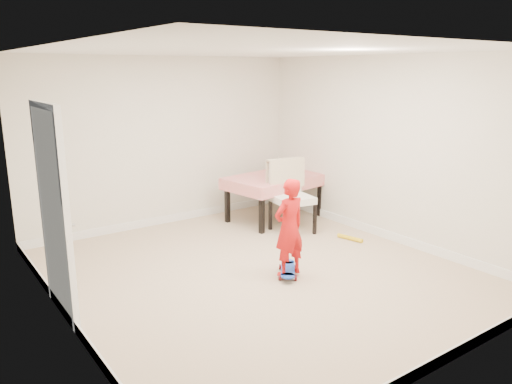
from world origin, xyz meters
TOP-DOWN VIEW (x-y plane):
  - ground at (0.00, 0.00)m, footprint 5.00×5.00m
  - ceiling at (0.00, 0.00)m, footprint 4.50×5.00m
  - wall_back at (0.00, 2.48)m, footprint 4.50×0.04m
  - wall_front at (0.00, -2.48)m, footprint 4.50×0.04m
  - wall_left at (-2.23, 0.00)m, footprint 0.04×5.00m
  - wall_right at (2.23, 0.00)m, footprint 0.04×5.00m
  - door at (-2.22, 0.30)m, footprint 0.11×0.94m
  - baseboard_back at (0.00, 2.49)m, footprint 4.50×0.02m
  - baseboard_front at (0.00, -2.49)m, footprint 4.50×0.02m
  - baseboard_left at (-2.24, 0.00)m, footprint 0.02×5.00m
  - baseboard_right at (2.24, 0.00)m, footprint 0.02×5.00m
  - dining_table at (1.52, 1.67)m, footprint 1.67×1.18m
  - dining_chair at (1.32, 0.97)m, footprint 0.69×0.75m
  - skateboard at (0.23, -0.27)m, footprint 0.54×0.60m
  - child at (0.20, -0.33)m, footprint 0.44×0.30m
  - foam_toy at (1.76, 0.18)m, footprint 0.15×0.40m

SIDE VIEW (x-z plane):
  - ground at x=0.00m, z-range 0.00..0.00m
  - foam_toy at x=1.76m, z-range 0.00..0.06m
  - skateboard at x=0.23m, z-range 0.00..0.09m
  - baseboard_back at x=0.00m, z-range 0.00..0.12m
  - baseboard_front at x=0.00m, z-range 0.00..0.12m
  - baseboard_left at x=-2.24m, z-range 0.00..0.12m
  - baseboard_right at x=2.24m, z-range 0.00..0.12m
  - dining_table at x=1.52m, z-range 0.00..0.73m
  - dining_chair at x=1.32m, z-range 0.00..1.09m
  - child at x=0.20m, z-range 0.00..1.16m
  - door at x=-2.22m, z-range -0.03..2.08m
  - wall_back at x=0.00m, z-range 0.00..2.60m
  - wall_front at x=0.00m, z-range 0.00..2.60m
  - wall_left at x=-2.23m, z-range 0.00..2.60m
  - wall_right at x=2.23m, z-range 0.00..2.60m
  - ceiling at x=0.00m, z-range 2.56..2.60m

